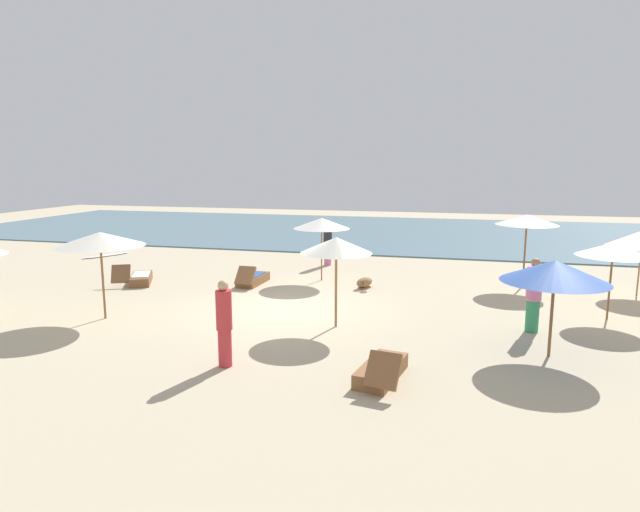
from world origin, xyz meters
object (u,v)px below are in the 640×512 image
(umbrella_5, at_px, (336,245))
(lounger_0, at_px, (139,278))
(umbrella_0, at_px, (322,223))
(surfboard, at_px, (106,255))
(umbrella_1, at_px, (613,249))
(person_1, at_px, (224,323))
(person_0, at_px, (328,242))
(umbrella_3, at_px, (527,220))
(dog, at_px, (365,283))
(person_3, at_px, (534,295))
(umbrella_7, at_px, (100,239))
(lounger_1, at_px, (381,371))
(lounger_2, at_px, (252,279))
(umbrella_2, at_px, (555,271))

(umbrella_5, distance_m, lounger_0, 8.08)
(umbrella_0, distance_m, surfboard, 10.45)
(umbrella_1, relative_size, person_1, 1.14)
(person_0, bearing_deg, umbrella_0, -80.76)
(umbrella_1, xyz_separation_m, surfboard, (-18.15, 4.98, -1.75))
(umbrella_0, relative_size, umbrella_3, 0.91)
(person_0, bearing_deg, person_1, -87.08)
(umbrella_1, relative_size, dog, 2.54)
(umbrella_3, distance_m, umbrella_5, 7.45)
(person_0, height_order, person_3, same)
(umbrella_5, bearing_deg, umbrella_0, 108.04)
(umbrella_7, distance_m, lounger_1, 7.90)
(lounger_2, height_order, dog, lounger_2)
(umbrella_2, distance_m, surfboard, 18.34)
(person_1, bearing_deg, person_3, 32.22)
(lounger_0, relative_size, person_1, 1.03)
(person_1, bearing_deg, umbrella_0, 90.80)
(lounger_2, relative_size, person_3, 0.98)
(lounger_0, distance_m, dog, 7.36)
(umbrella_5, height_order, lounger_1, umbrella_5)
(person_1, bearing_deg, umbrella_7, 152.33)
(umbrella_5, height_order, umbrella_7, umbrella_7)
(lounger_1, bearing_deg, umbrella_1, 46.64)
(umbrella_5, relative_size, lounger_2, 1.27)
(lounger_1, bearing_deg, lounger_2, 127.37)
(umbrella_7, height_order, surfboard, umbrella_7)
(lounger_2, bearing_deg, umbrella_5, -46.31)
(umbrella_2, height_order, person_0, umbrella_2)
(umbrella_0, relative_size, person_1, 1.22)
(person_1, relative_size, dog, 2.22)
(umbrella_3, relative_size, person_0, 1.32)
(umbrella_0, xyz_separation_m, lounger_2, (-2.03, -1.16, -1.75))
(umbrella_2, bearing_deg, person_0, 128.25)
(person_0, bearing_deg, lounger_0, -138.37)
(umbrella_7, height_order, lounger_2, umbrella_7)
(umbrella_0, distance_m, umbrella_3, 6.50)
(umbrella_2, bearing_deg, umbrella_0, 136.99)
(lounger_2, distance_m, person_0, 4.20)
(umbrella_2, distance_m, umbrella_5, 4.76)
(umbrella_2, distance_m, lounger_1, 4.09)
(lounger_0, bearing_deg, umbrella_0, 19.29)
(umbrella_5, distance_m, person_3, 4.72)
(umbrella_0, distance_m, person_3, 7.53)
(umbrella_3, distance_m, person_0, 7.28)
(umbrella_0, bearing_deg, person_3, -34.46)
(lounger_1, xyz_separation_m, person_3, (3.01, 3.71, 0.71))
(lounger_1, relative_size, lounger_2, 1.03)
(umbrella_3, distance_m, umbrella_7, 12.47)
(umbrella_5, xyz_separation_m, person_3, (4.53, 0.76, -1.10))
(umbrella_0, height_order, umbrella_5, umbrella_5)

